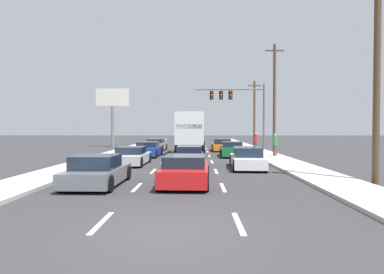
{
  "coord_description": "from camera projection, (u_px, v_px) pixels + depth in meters",
  "views": [
    {
      "loc": [
        0.67,
        -7.56,
        2.36
      ],
      "look_at": [
        0.28,
        19.1,
        1.62
      ],
      "focal_mm": 31.93,
      "sensor_mm": 36.0,
      "label": 1
    }
  ],
  "objects": [
    {
      "name": "car_orange",
      "position": [
        222.0,
        146.0,
        34.27
      ],
      "size": [
        2.02,
        4.45,
        1.23
      ],
      "color": "orange",
      "rests_on": "ground_plane"
    },
    {
      "name": "car_blue",
      "position": [
        148.0,
        150.0,
        27.78
      ],
      "size": [
        1.96,
        4.31,
        1.2
      ],
      "color": "#1E389E",
      "rests_on": "ground_plane"
    },
    {
      "name": "car_green",
      "position": [
        232.0,
        150.0,
        27.62
      ],
      "size": [
        1.97,
        4.11,
        1.22
      ],
      "color": "#196B38",
      "rests_on": "ground_plane"
    },
    {
      "name": "pedestrian_near_corner",
      "position": [
        256.0,
        141.0,
        33.79
      ],
      "size": [
        0.38,
        0.38,
        1.74
      ],
      "color": "#3F3F42",
      "rests_on": "sidewalk_right"
    },
    {
      "name": "pedestrian_mid_block",
      "position": [
        275.0,
        145.0,
        26.91
      ],
      "size": [
        0.38,
        0.38,
        1.74
      ],
      "color": "brown",
      "rests_on": "sidewalk_right"
    },
    {
      "name": "utility_pole_far",
      "position": [
        254.0,
        112.0,
        46.21
      ],
      "size": [
        1.8,
        0.28,
        8.63
      ],
      "color": "brown",
      "rests_on": "ground_plane"
    },
    {
      "name": "utility_pole_mid",
      "position": [
        274.0,
        97.0,
        32.88
      ],
      "size": [
        1.8,
        0.28,
        10.36
      ],
      "color": "brown",
      "rests_on": "ground_plane"
    },
    {
      "name": "utility_pole_near",
      "position": [
        377.0,
        58.0,
        14.17
      ],
      "size": [
        1.8,
        0.28,
        10.25
      ],
      "color": "brown",
      "rests_on": "ground_plane"
    },
    {
      "name": "car_navy",
      "position": [
        189.0,
        156.0,
        21.91
      ],
      "size": [
        1.92,
        4.04,
        1.17
      ],
      "color": "#141E4C",
      "rests_on": "ground_plane"
    },
    {
      "name": "traffic_signal_mast",
      "position": [
        233.0,
        100.0,
        38.57
      ],
      "size": [
        7.86,
        0.69,
        7.27
      ],
      "color": "#595B56",
      "rests_on": "ground_plane"
    },
    {
      "name": "car_red",
      "position": [
        185.0,
        171.0,
        14.04
      ],
      "size": [
        2.1,
        4.21,
        1.23
      ],
      "color": "red",
      "rests_on": "ground_plane"
    },
    {
      "name": "box_truck",
      "position": [
        191.0,
        131.0,
        31.22
      ],
      "size": [
        2.72,
        7.81,
        3.66
      ],
      "color": "white",
      "rests_on": "ground_plane"
    },
    {
      "name": "car_tan",
      "position": [
        156.0,
        145.0,
        34.96
      ],
      "size": [
        2.06,
        4.31,
        1.2
      ],
      "color": "tan",
      "rests_on": "ground_plane"
    },
    {
      "name": "car_gray",
      "position": [
        97.0,
        172.0,
        13.84
      ],
      "size": [
        2.04,
        4.16,
        1.25
      ],
      "color": "slate",
      "rests_on": "ground_plane"
    },
    {
      "name": "car_white",
      "position": [
        247.0,
        159.0,
        19.67
      ],
      "size": [
        2.02,
        4.54,
        1.23
      ],
      "color": "white",
      "rests_on": "ground_plane"
    },
    {
      "name": "roadside_billboard",
      "position": [
        113.0,
        105.0,
        40.88
      ],
      "size": [
        3.96,
        0.36,
        7.04
      ],
      "color": "slate",
      "rests_on": "ground_plane"
    },
    {
      "name": "lane_markings",
      "position": [
        190.0,
        153.0,
        30.93
      ],
      "size": [
        3.54,
        57.0,
        0.01
      ],
      "color": "silver",
      "rests_on": "ground_plane"
    },
    {
      "name": "car_silver",
      "position": [
        131.0,
        157.0,
        21.62
      ],
      "size": [
        2.04,
        4.31,
        1.15
      ],
      "color": "#B7BABF",
      "rests_on": "ground_plane"
    },
    {
      "name": "sidewalk_right",
      "position": [
        268.0,
        156.0,
        27.52
      ],
      "size": [
        2.4,
        80.0,
        0.14
      ],
      "primitive_type": "cube",
      "color": "#B2AFA8",
      "rests_on": "ground_plane"
    },
    {
      "name": "sidewalk_left",
      "position": [
        109.0,
        156.0,
        27.71
      ],
      "size": [
        2.4,
        80.0,
        0.14
      ],
      "primitive_type": "cube",
      "color": "#B2AFA8",
      "rests_on": "ground_plane"
    },
    {
      "name": "ground_plane",
      "position": [
        190.0,
        152.0,
        32.62
      ],
      "size": [
        140.0,
        140.0,
        0.0
      ],
      "primitive_type": "plane",
      "color": "#333335"
    }
  ]
}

